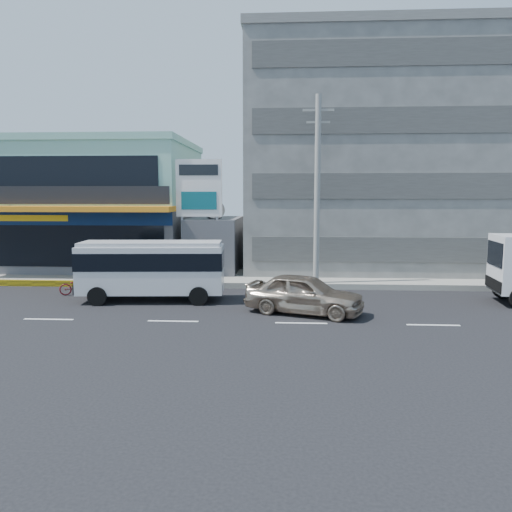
{
  "coord_description": "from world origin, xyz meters",
  "views": [
    {
      "loc": [
        4.37,
        -18.81,
        4.9
      ],
      "look_at": [
        3.06,
        3.25,
        2.2
      ],
      "focal_mm": 35.0,
      "sensor_mm": 36.0,
      "label": 1
    }
  ],
  "objects": [
    {
      "name": "sedan",
      "position": [
        5.17,
        1.61,
        0.84
      ],
      "size": [
        5.29,
        3.52,
        1.67
      ],
      "primitive_type": "imported",
      "rotation": [
        0.0,
        0.0,
        1.23
      ],
      "color": "tan",
      "rests_on": "ground"
    },
    {
      "name": "utility_pole_near",
      "position": [
        6.0,
        7.4,
        5.15
      ],
      "size": [
        1.6,
        0.3,
        10.0
      ],
      "color": "#999993",
      "rests_on": "ground"
    },
    {
      "name": "satellite_dish",
      "position": [
        0.0,
        11.0,
        3.58
      ],
      "size": [
        1.5,
        1.5,
        0.15
      ],
      "primitive_type": "cylinder",
      "color": "slate",
      "rests_on": "gap_structure"
    },
    {
      "name": "shop_building",
      "position": [
        -8.0,
        13.95,
        4.0
      ],
      "size": [
        12.4,
        11.7,
        8.0
      ],
      "color": "#4E4F54",
      "rests_on": "ground"
    },
    {
      "name": "minibus",
      "position": [
        -1.81,
        3.75,
        1.66
      ],
      "size": [
        6.77,
        2.71,
        2.77
      ],
      "color": "silver",
      "rests_on": "ground"
    },
    {
      "name": "motorcycle_rider",
      "position": [
        -5.88,
        4.9,
        0.72
      ],
      "size": [
        1.81,
        1.11,
        2.19
      ],
      "color": "#5C0D13",
      "rests_on": "ground"
    },
    {
      "name": "concrete_building",
      "position": [
        10.0,
        15.0,
        7.0
      ],
      "size": [
        16.0,
        12.0,
        14.0
      ],
      "primitive_type": "cube",
      "color": "gray",
      "rests_on": "ground"
    },
    {
      "name": "ground",
      "position": [
        0.0,
        0.0,
        0.0
      ],
      "size": [
        120.0,
        120.0,
        0.0
      ],
      "primitive_type": "plane",
      "color": "black",
      "rests_on": "ground"
    },
    {
      "name": "gap_structure",
      "position": [
        0.0,
        12.0,
        1.75
      ],
      "size": [
        3.0,
        6.0,
        3.5
      ],
      "primitive_type": "cube",
      "color": "#4E4F54",
      "rests_on": "ground"
    },
    {
      "name": "sidewalk",
      "position": [
        5.0,
        9.5,
        0.15
      ],
      "size": [
        70.0,
        5.0,
        0.3
      ],
      "primitive_type": "cube",
      "color": "gray",
      "rests_on": "ground"
    },
    {
      "name": "billboard",
      "position": [
        -0.5,
        9.2,
        4.93
      ],
      "size": [
        2.6,
        0.18,
        6.9
      ],
      "color": "gray",
      "rests_on": "ground"
    }
  ]
}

